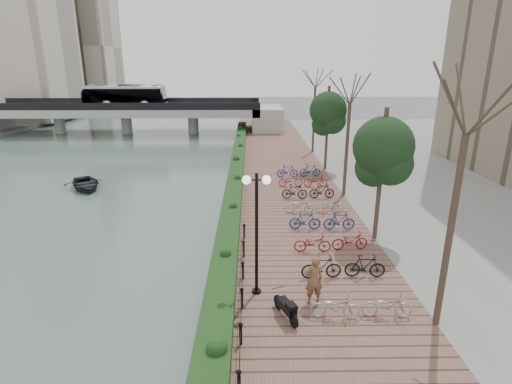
{
  "coord_description": "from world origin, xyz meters",
  "views": [
    {
      "loc": [
        1.72,
        -9.47,
        8.83
      ],
      "look_at": [
        2.04,
        12.0,
        2.0
      ],
      "focal_mm": 28.0,
      "sensor_mm": 36.0,
      "label": 1
    }
  ],
  "objects_px": {
    "lamppost": "(257,208)",
    "motorcycle": "(286,306)",
    "pedestrian": "(314,280)",
    "boat": "(85,184)"
  },
  "relations": [
    {
      "from": "lamppost",
      "to": "boat",
      "type": "bearing_deg",
      "value": 129.52
    },
    {
      "from": "lamppost",
      "to": "boat",
      "type": "xyz_separation_m",
      "value": [
        -12.53,
        15.19,
        -3.51
      ]
    },
    {
      "from": "motorcycle",
      "to": "boat",
      "type": "bearing_deg",
      "value": 105.84
    },
    {
      "from": "motorcycle",
      "to": "pedestrian",
      "type": "distance_m",
      "value": 1.49
    },
    {
      "from": "lamppost",
      "to": "motorcycle",
      "type": "relative_size",
      "value": 3.37
    },
    {
      "from": "motorcycle",
      "to": "pedestrian",
      "type": "height_order",
      "value": "pedestrian"
    },
    {
      "from": "lamppost",
      "to": "boat",
      "type": "height_order",
      "value": "lamppost"
    },
    {
      "from": "motorcycle",
      "to": "boat",
      "type": "distance_m",
      "value": 21.58
    },
    {
      "from": "boat",
      "to": "motorcycle",
      "type": "bearing_deg",
      "value": -81.48
    },
    {
      "from": "lamppost",
      "to": "motorcycle",
      "type": "bearing_deg",
      "value": -58.97
    }
  ]
}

